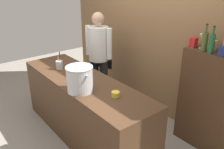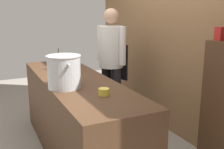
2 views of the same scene
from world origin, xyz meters
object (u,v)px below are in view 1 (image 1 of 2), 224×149
at_px(wine_bottle_green, 212,43).
at_px(spice_tin_navy, 223,51).
at_px(spice_tin_cream, 212,45).
at_px(utensil_crock, 59,65).
at_px(stockpot_large, 80,79).
at_px(butter_jar, 116,94).
at_px(spice_tin_red, 194,42).
at_px(wine_bottle_olive, 205,41).
at_px(chef, 99,53).
at_px(wine_glass_short, 202,38).

height_order(wine_bottle_green, spice_tin_navy, wine_bottle_green).
xyz_separation_m(wine_bottle_green, spice_tin_navy, (0.15, 0.00, -0.06)).
relative_size(wine_bottle_green, spice_tin_cream, 2.70).
distance_m(utensil_crock, wine_bottle_green, 2.14).
relative_size(stockpot_large, butter_jar, 4.07).
xyz_separation_m(butter_jar, wine_bottle_green, (0.51, 1.04, 0.55)).
distance_m(spice_tin_navy, spice_tin_cream, 0.25).
bearing_deg(spice_tin_navy, utensil_crock, -148.68).
bearing_deg(stockpot_large, spice_tin_red, 65.29).
height_order(spice_tin_navy, spice_tin_red, spice_tin_red).
xyz_separation_m(wine_bottle_olive, spice_tin_cream, (0.04, 0.12, -0.06)).
height_order(chef, spice_tin_navy, chef).
height_order(chef, spice_tin_cream, chef).
distance_m(wine_bottle_olive, spice_tin_cream, 0.14).
bearing_deg(wine_bottle_green, butter_jar, -116.26).
relative_size(stockpot_large, wine_glass_short, 2.09).
bearing_deg(utensil_crock, spice_tin_cream, 37.55).
distance_m(wine_bottle_green, wine_bottle_olive, 0.10).
bearing_deg(spice_tin_navy, stockpot_large, -129.16).
bearing_deg(chef, wine_glass_short, 174.54).
xyz_separation_m(stockpot_large, spice_tin_red, (0.62, 1.35, 0.36)).
distance_m(wine_bottle_olive, wine_glass_short, 0.11).
bearing_deg(chef, wine_bottle_olive, 171.63).
xyz_separation_m(wine_glass_short, spice_tin_red, (-0.10, -0.03, -0.07)).
xyz_separation_m(stockpot_large, wine_glass_short, (0.72, 1.37, 0.43)).
bearing_deg(chef, butter_jar, 132.29).
relative_size(butter_jar, wine_bottle_olive, 0.29).
bearing_deg(utensil_crock, spice_tin_navy, 31.32).
bearing_deg(spice_tin_cream, wine_glass_short, -157.01).
distance_m(chef, wine_bottle_green, 1.94).
bearing_deg(wine_bottle_olive, spice_tin_cream, 73.08).
relative_size(spice_tin_navy, spice_tin_red, 0.92).
xyz_separation_m(chef, wine_bottle_olive, (1.74, 0.35, 0.52)).
bearing_deg(spice_tin_cream, stockpot_large, -120.36).
xyz_separation_m(butter_jar, wine_bottle_olive, (0.41, 1.05, 0.55)).
height_order(utensil_crock, wine_glass_short, wine_glass_short).
distance_m(utensil_crock, spice_tin_navy, 2.25).
xyz_separation_m(chef, spice_tin_cream, (1.78, 0.47, 0.45)).
bearing_deg(spice_tin_red, chef, -165.92).
distance_m(stockpot_large, utensil_crock, 0.85).
distance_m(chef, utensil_crock, 0.82).
bearing_deg(wine_bottle_green, chef, -169.76).
bearing_deg(utensil_crock, stockpot_large, -9.82).
distance_m(stockpot_large, spice_tin_red, 1.53).
height_order(butter_jar, spice_tin_red, spice_tin_red).
xyz_separation_m(wine_bottle_green, spice_tin_red, (-0.28, 0.06, -0.06)).
distance_m(wine_bottle_olive, spice_tin_navy, 0.26).
xyz_separation_m(utensil_crock, wine_glass_short, (1.55, 1.23, 0.53)).
xyz_separation_m(chef, wine_glass_short, (1.66, 0.42, 0.53)).
distance_m(chef, wine_glass_short, 1.79).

